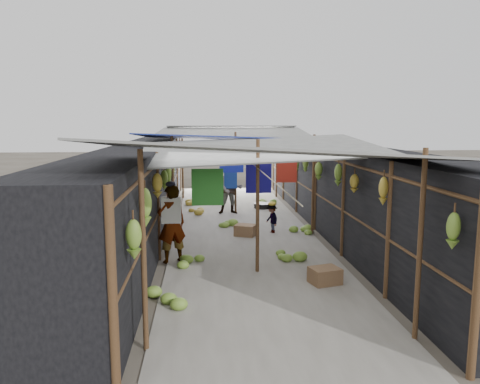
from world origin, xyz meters
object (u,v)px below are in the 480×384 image
object	(u,v)px
vendor_elderly	(172,224)
shopper_blue	(231,189)
crate_near	(245,231)
black_basin	(263,206)
vendor_seated	(272,219)

from	to	relation	value
vendor_elderly	shopper_blue	size ratio (longest dim) A/B	1.02
crate_near	vendor_elderly	bearing A→B (deg)	-105.99
black_basin	vendor_elderly	bearing A→B (deg)	-114.41
crate_near	black_basin	xyz separation A→B (m)	(0.94, 3.79, -0.06)
crate_near	shopper_blue	xyz separation A→B (m)	(-0.20, 2.95, 0.65)
black_basin	vendor_seated	xyz separation A→B (m)	(-0.22, -3.52, 0.30)
crate_near	shopper_blue	bearing A→B (deg)	117.49
vendor_seated	black_basin	bearing A→B (deg)	157.29
black_basin	vendor_seated	distance (m)	3.54
vendor_elderly	black_basin	bearing A→B (deg)	-136.81
black_basin	vendor_seated	size ratio (longest dim) A/B	0.77
shopper_blue	vendor_elderly	bearing A→B (deg)	-108.13
crate_near	vendor_seated	bearing A→B (deg)	43.60
vendor_elderly	crate_near	bearing A→B (deg)	-151.94
vendor_elderly	vendor_seated	distance (m)	3.44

